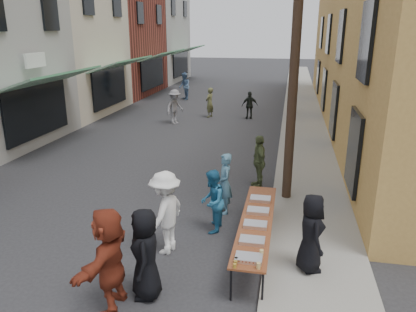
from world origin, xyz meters
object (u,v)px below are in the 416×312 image
at_px(catering_tray_sausage, 249,258).
at_px(guest_front_a, 145,254).
at_px(utility_pole_far, 295,32).
at_px(utility_pole_near, 296,41).
at_px(server, 311,233).
at_px(serving_table, 256,222).
at_px(utility_pole_mid, 295,34).
at_px(guest_front_c, 212,201).

bearing_deg(catering_tray_sausage, guest_front_a, -168.35).
bearing_deg(utility_pole_far, guest_front_a, -94.89).
xyz_separation_m(utility_pole_near, guest_front_a, (-2.49, -5.06, -3.62)).
bearing_deg(server, utility_pole_far, -15.05).
distance_m(utility_pole_near, utility_pole_far, 24.00).
height_order(serving_table, guest_front_a, guest_front_a).
bearing_deg(utility_pole_mid, server, -88.12).
bearing_deg(server, serving_table, 43.01).
xyz_separation_m(utility_pole_far, server, (0.51, -27.71, -3.58)).
distance_m(utility_pole_mid, catering_tray_sausage, 17.09).
bearing_deg(serving_table, guest_front_c, 148.11).
distance_m(serving_table, catering_tray_sausage, 1.65).
height_order(utility_pole_far, guest_front_c, utility_pole_far).
xyz_separation_m(serving_table, catering_tray_sausage, (-0.00, -1.65, 0.08)).
relative_size(utility_pole_far, guest_front_c, 5.68).
bearing_deg(utility_pole_mid, catering_tray_sausage, -92.16).
distance_m(utility_pole_near, utility_pole_mid, 12.00).
relative_size(serving_table, server, 2.44).
distance_m(utility_pole_far, catering_tray_sausage, 28.92).
distance_m(utility_pole_mid, serving_table, 15.50).
distance_m(utility_pole_far, server, 27.94).
distance_m(serving_table, guest_front_a, 2.76).
height_order(utility_pole_far, guest_front_a, utility_pole_far).
bearing_deg(server, utility_pole_mid, -14.24).
height_order(utility_pole_near, utility_pole_far, same).
xyz_separation_m(utility_pole_far, serving_table, (-0.63, -27.02, -3.79)).
relative_size(serving_table, catering_tray_sausage, 8.00).
height_order(catering_tray_sausage, guest_front_a, guest_front_a).
bearing_deg(guest_front_a, utility_pole_near, 138.26).
xyz_separation_m(utility_pole_far, catering_tray_sausage, (-0.63, -28.67, -3.71)).
relative_size(serving_table, guest_front_a, 2.27).
bearing_deg(guest_front_c, utility_pole_far, 176.50).
bearing_deg(guest_front_a, serving_table, 122.02).
bearing_deg(utility_pole_far, utility_pole_near, -90.00).
xyz_separation_m(utility_pole_far, guest_front_a, (-2.49, -29.06, -3.62)).
relative_size(utility_pole_mid, guest_front_c, 5.68).
bearing_deg(utility_pole_near, utility_pole_mid, 90.00).
bearing_deg(catering_tray_sausage, utility_pole_far, 88.74).
relative_size(utility_pole_near, guest_front_c, 5.68).
relative_size(utility_pole_far, guest_front_a, 5.11).
relative_size(utility_pole_mid, catering_tray_sausage, 18.00).
xyz_separation_m(serving_table, guest_front_c, (-1.15, 0.71, 0.08)).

